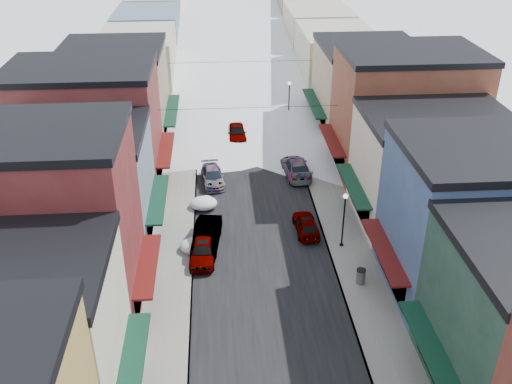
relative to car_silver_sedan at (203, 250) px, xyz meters
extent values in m
cube|color=black|center=(4.30, 34.51, -0.76)|extent=(10.00, 160.00, 0.01)
cube|color=gray|center=(-2.30, 34.51, -0.69)|extent=(3.20, 160.00, 0.15)
cube|color=gray|center=(10.90, 34.51, -0.69)|extent=(3.20, 160.00, 0.15)
cube|color=slate|center=(-0.75, 34.51, -0.69)|extent=(0.10, 160.00, 0.15)
cube|color=slate|center=(9.35, 34.51, -0.69)|extent=(0.10, 160.00, 0.15)
cube|color=beige|center=(-8.90, -12.99, 3.74)|extent=(10.00, 8.00, 9.00)
cube|color=#0E3423|center=(-3.30, -12.99, 2.44)|extent=(1.20, 6.80, 0.15)
cube|color=maroon|center=(-9.40, -4.99, 5.24)|extent=(11.00, 8.00, 12.00)
cube|color=black|center=(-9.40, -4.99, 11.49)|extent=(11.20, 8.20, 0.50)
cube|color=#59110F|center=(-3.30, -4.99, 2.44)|extent=(1.20, 6.80, 0.15)
cube|color=gray|center=(-8.90, 3.51, 3.49)|extent=(10.00, 9.00, 8.50)
cube|color=black|center=(-8.90, 3.51, 7.99)|extent=(10.20, 9.20, 0.50)
cube|color=#0E3423|center=(-3.30, 3.51, 2.44)|extent=(1.20, 7.65, 0.15)
cube|color=maroon|center=(-9.90, 12.51, 4.49)|extent=(12.00, 9.00, 10.50)
cube|color=black|center=(-9.90, 12.51, 9.99)|extent=(12.20, 9.20, 0.50)
cube|color=#59110F|center=(-3.30, 12.51, 2.44)|extent=(1.20, 7.65, 0.15)
cube|color=#8F7A5D|center=(-8.90, 22.51, 3.99)|extent=(10.00, 11.00, 9.50)
cube|color=black|center=(-8.90, 22.51, 8.99)|extent=(10.20, 11.20, 0.50)
cube|color=#0E3423|center=(-3.30, 22.51, 2.44)|extent=(1.20, 9.35, 0.15)
cube|color=#0E3423|center=(11.90, -13.49, 2.44)|extent=(1.20, 7.65, 0.15)
cube|color=#364D7A|center=(17.50, -4.49, 4.24)|extent=(10.00, 9.00, 10.00)
cube|color=black|center=(17.50, -4.49, 9.49)|extent=(10.20, 9.20, 0.50)
cube|color=#59110F|center=(11.90, -4.49, 2.44)|extent=(1.20, 7.65, 0.15)
cube|color=beige|center=(18.00, 4.51, 3.49)|extent=(11.00, 9.00, 8.50)
cube|color=black|center=(18.00, 4.51, 7.99)|extent=(11.20, 9.20, 0.50)
cube|color=#0E3423|center=(11.90, 4.51, 2.44)|extent=(1.20, 7.65, 0.15)
cube|color=brown|center=(18.50, 13.51, 4.74)|extent=(12.00, 9.00, 11.00)
cube|color=black|center=(18.50, 13.51, 10.49)|extent=(12.20, 9.20, 0.50)
cube|color=#59110F|center=(11.90, 13.51, 2.44)|extent=(1.20, 7.65, 0.15)
cube|color=tan|center=(17.50, 23.51, 3.74)|extent=(10.00, 11.00, 9.00)
cube|color=black|center=(17.50, 23.51, 8.49)|extent=(10.20, 11.20, 0.50)
cube|color=#0E3423|center=(11.90, 23.51, 2.44)|extent=(1.20, 9.35, 0.15)
cube|color=gray|center=(-8.20, 36.51, 3.24)|extent=(9.00, 13.00, 8.00)
cube|color=gray|center=(16.80, 36.51, 3.24)|extent=(9.00, 13.00, 8.00)
cube|color=gray|center=(-8.20, 50.51, 3.24)|extent=(9.00, 13.00, 8.00)
cube|color=gray|center=(16.80, 50.51, 3.24)|extent=(9.00, 13.00, 8.00)
cube|color=gray|center=(-8.20, 64.51, 3.24)|extent=(9.00, 13.00, 8.00)
cube|color=gray|center=(16.80, 64.51, 3.24)|extent=(9.00, 13.00, 8.00)
cube|color=gray|center=(-8.20, 78.51, 3.24)|extent=(9.00, 13.00, 8.00)
cube|color=gray|center=(16.80, 78.51, 3.24)|extent=(9.00, 13.00, 8.00)
cylinder|color=black|center=(4.30, 14.51, 5.44)|extent=(16.40, 0.04, 0.04)
cylinder|color=black|center=(4.30, 29.51, 5.44)|extent=(16.40, 0.04, 0.04)
imported|color=#AAAEB3|center=(0.00, 0.00, 0.00)|extent=(2.08, 4.58, 1.52)
imported|color=black|center=(0.28, 1.64, 0.10)|extent=(2.45, 5.39, 1.72)
imported|color=#A4A8AD|center=(0.80, 11.89, -0.09)|extent=(2.41, 4.79, 1.33)
imported|color=gray|center=(8.04, 3.03, -0.05)|extent=(1.85, 4.23, 1.42)
imported|color=black|center=(8.60, 12.90, 0.04)|extent=(2.60, 5.67, 1.61)
imported|color=gray|center=(3.43, 21.58, 0.08)|extent=(2.04, 4.98, 1.69)
imported|color=silver|center=(6.50, 39.48, 0.08)|extent=(3.39, 6.31, 1.68)
cylinder|color=slate|center=(10.73, -3.85, -0.09)|extent=(0.60, 0.60, 1.03)
cylinder|color=black|center=(10.73, -3.85, 0.45)|extent=(0.64, 0.64, 0.07)
cylinder|color=black|center=(10.39, 0.74, -0.56)|extent=(0.31, 0.31, 0.10)
cylinder|color=black|center=(10.39, 0.74, 1.43)|extent=(0.12, 0.12, 4.08)
sphere|color=white|center=(10.39, 0.74, 3.62)|extent=(0.37, 0.37, 0.37)
cylinder|color=black|center=(9.50, 25.96, -0.56)|extent=(0.33, 0.33, 0.11)
cylinder|color=black|center=(9.50, 25.96, 1.57)|extent=(0.13, 0.13, 4.37)
sphere|color=white|center=(9.50, 25.96, 3.92)|extent=(0.39, 0.39, 0.39)
ellipsoid|color=white|center=(-0.60, 1.03, -0.28)|extent=(2.27, 1.92, 0.96)
ellipsoid|color=white|center=(-0.40, 2.23, -0.52)|extent=(0.97, 0.87, 0.49)
ellipsoid|color=white|center=(0.00, 7.32, -0.28)|extent=(2.29, 1.94, 0.97)
ellipsoid|color=white|center=(0.20, 8.52, -0.52)|extent=(0.98, 0.88, 0.49)
camera|label=1|loc=(1.32, -34.43, 23.53)|focal=40.00mm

